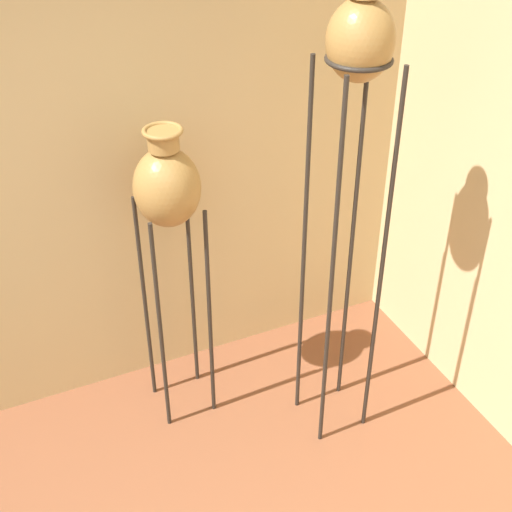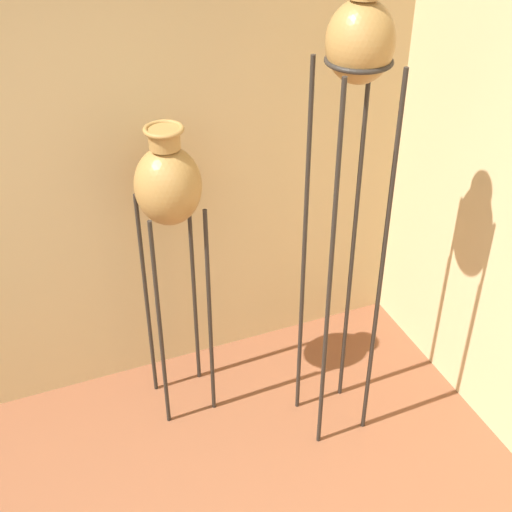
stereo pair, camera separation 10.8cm
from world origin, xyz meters
name	(u,v)px [view 2 (the right image)]	position (x,y,z in m)	size (l,w,h in m)	color
vase_stand_tall	(358,71)	(1.47, 1.46, 1.83)	(0.27, 0.27, 2.16)	#28231E
vase_stand_medium	(168,191)	(0.82, 1.87, 1.25)	(0.29, 0.29, 1.55)	#28231E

